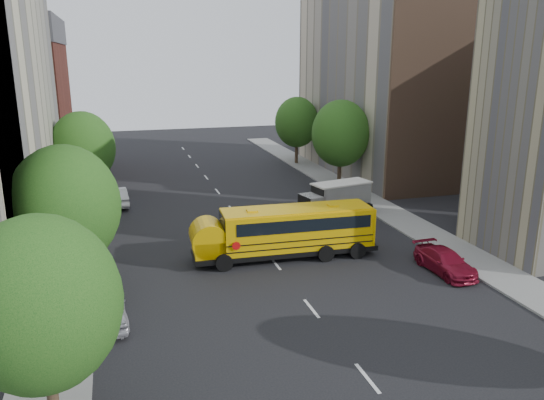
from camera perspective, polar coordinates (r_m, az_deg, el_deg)
name	(u,v)px	position (r m, az deg, el deg)	size (l,w,h in m)	color
ground	(266,252)	(33.21, -0.64, -5.62)	(120.00, 120.00, 0.00)	black
sidewalk_left	(75,243)	(36.90, -20.39, -4.35)	(3.00, 80.00, 0.12)	slate
sidewalk_right	(392,214)	(41.86, 12.74, -1.47)	(3.00, 80.00, 0.12)	slate
lane_markings	(232,209)	(42.42, -4.36, -0.99)	(0.15, 64.00, 0.01)	silver
building_left_redbrick	(13,112)	(58.86, -26.10, 8.52)	(10.00, 15.00, 13.00)	maroon
building_right_far	(381,85)	(56.52, 11.67, 12.07)	(10.00, 22.00, 18.00)	#C1B296
building_right_sidewall	(444,91)	(47.11, 18.04, 11.07)	(10.10, 0.30, 18.00)	brown
street_tree_0	(41,304)	(17.58, -23.58, -10.24)	(4.80, 4.80, 7.41)	#38281C
street_tree_1	(65,206)	(26.86, -21.33, -0.65)	(5.12, 5.12, 7.90)	#38281C
street_tree_2	(83,148)	(44.47, -19.67, 5.30)	(4.99, 4.99, 7.71)	#38281C
street_tree_4	(341,134)	(48.46, 7.38, 7.10)	(5.25, 5.25, 8.10)	#38281C
street_tree_5	(297,122)	(59.58, 2.68, 8.35)	(4.86, 4.86, 7.51)	#38281C
school_bus	(283,230)	(31.79, 1.21, -3.23)	(11.25, 3.20, 3.14)	black
safari_truck	(336,198)	(41.05, 6.94, 0.26)	(6.01, 3.17, 2.45)	black
parked_car_0	(109,311)	(25.61, -17.10, -11.35)	(1.54, 3.83, 1.31)	#B6B5BC
parked_car_1	(116,196)	(45.03, -16.43, 0.37)	(1.59, 4.57, 1.51)	silver
parked_car_3	(445,261)	(31.56, 18.12, -6.30)	(1.81, 4.44, 1.29)	maroon
parked_car_4	(328,190)	(46.00, 6.05, 1.11)	(1.58, 3.92, 1.33)	#323459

